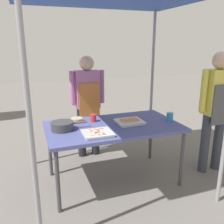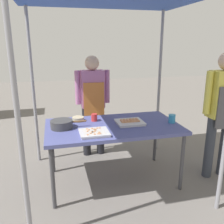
{
  "view_description": "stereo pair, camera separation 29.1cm",
  "coord_description": "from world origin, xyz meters",
  "px_view_note": "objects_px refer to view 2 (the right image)",
  "views": [
    {
      "loc": [
        -0.94,
        -2.59,
        1.7
      ],
      "look_at": [
        0.0,
        0.05,
        0.9
      ],
      "focal_mm": 38.56,
      "sensor_mm": 36.0,
      "label": 1
    },
    {
      "loc": [
        -0.66,
        -2.67,
        1.7
      ],
      "look_at": [
        0.0,
        0.05,
        0.9
      ],
      "focal_mm": 38.56,
      "sensor_mm": 36.0,
      "label": 2
    }
  ],
  "objects_px": {
    "condiment_bowl": "(78,119)",
    "tray_meat_skewers": "(94,133)",
    "drink_cup_near_edge": "(94,117)",
    "customer_nearby": "(222,106)",
    "stall_table": "(113,129)",
    "drink_cup_by_wok": "(172,119)",
    "vendor_woman": "(93,99)",
    "tray_grilled_sausages": "(130,122)",
    "cooking_wok": "(62,124)"
  },
  "relations": [
    {
      "from": "tray_meat_skewers",
      "to": "vendor_woman",
      "type": "distance_m",
      "value": 1.09
    },
    {
      "from": "tray_meat_skewers",
      "to": "customer_nearby",
      "type": "distance_m",
      "value": 1.63
    },
    {
      "from": "vendor_woman",
      "to": "customer_nearby",
      "type": "bearing_deg",
      "value": 144.84
    },
    {
      "from": "drink_cup_near_edge",
      "to": "customer_nearby",
      "type": "xyz_separation_m",
      "value": [
        1.54,
        -0.41,
        0.16
      ]
    },
    {
      "from": "stall_table",
      "to": "cooking_wok",
      "type": "distance_m",
      "value": 0.61
    },
    {
      "from": "drink_cup_near_edge",
      "to": "customer_nearby",
      "type": "bearing_deg",
      "value": -14.98
    },
    {
      "from": "tray_meat_skewers",
      "to": "vendor_woman",
      "type": "relative_size",
      "value": 0.21
    },
    {
      "from": "cooking_wok",
      "to": "drink_cup_by_wok",
      "type": "bearing_deg",
      "value": -5.18
    },
    {
      "from": "tray_grilled_sausages",
      "to": "drink_cup_by_wok",
      "type": "xyz_separation_m",
      "value": [
        0.52,
        -0.09,
        0.03
      ]
    },
    {
      "from": "customer_nearby",
      "to": "stall_table",
      "type": "bearing_deg",
      "value": 171.52
    },
    {
      "from": "vendor_woman",
      "to": "customer_nearby",
      "type": "distance_m",
      "value": 1.78
    },
    {
      "from": "condiment_bowl",
      "to": "stall_table",
      "type": "bearing_deg",
      "value": -33.35
    },
    {
      "from": "vendor_woman",
      "to": "drink_cup_near_edge",
      "type": "bearing_deg",
      "value": 82.06
    },
    {
      "from": "customer_nearby",
      "to": "tray_meat_skewers",
      "type": "bearing_deg",
      "value": -178.3
    },
    {
      "from": "tray_meat_skewers",
      "to": "vendor_woman",
      "type": "bearing_deg",
      "value": 81.24
    },
    {
      "from": "tray_meat_skewers",
      "to": "drink_cup_near_edge",
      "type": "height_order",
      "value": "drink_cup_near_edge"
    },
    {
      "from": "condiment_bowl",
      "to": "customer_nearby",
      "type": "bearing_deg",
      "value": -14.8
    },
    {
      "from": "stall_table",
      "to": "drink_cup_near_edge",
      "type": "xyz_separation_m",
      "value": [
        -0.19,
        0.21,
        0.1
      ]
    },
    {
      "from": "tray_meat_skewers",
      "to": "drink_cup_near_edge",
      "type": "relative_size",
      "value": 3.44
    },
    {
      "from": "drink_cup_near_edge",
      "to": "vendor_woman",
      "type": "bearing_deg",
      "value": 82.06
    },
    {
      "from": "vendor_woman",
      "to": "cooking_wok",
      "type": "bearing_deg",
      "value": 57.87
    },
    {
      "from": "tray_grilled_sausages",
      "to": "drink_cup_near_edge",
      "type": "distance_m",
      "value": 0.46
    },
    {
      "from": "tray_grilled_sausages",
      "to": "cooking_wok",
      "type": "bearing_deg",
      "value": 177.5
    },
    {
      "from": "tray_meat_skewers",
      "to": "customer_nearby",
      "type": "bearing_deg",
      "value": 1.7
    },
    {
      "from": "drink_cup_near_edge",
      "to": "cooking_wok",
      "type": "bearing_deg",
      "value": -156.53
    },
    {
      "from": "cooking_wok",
      "to": "vendor_woman",
      "type": "height_order",
      "value": "vendor_woman"
    },
    {
      "from": "cooking_wok",
      "to": "customer_nearby",
      "type": "relative_size",
      "value": 0.26
    },
    {
      "from": "stall_table",
      "to": "drink_cup_by_wok",
      "type": "relative_size",
      "value": 15.08
    },
    {
      "from": "drink_cup_by_wok",
      "to": "drink_cup_near_edge",
      "type": "bearing_deg",
      "value": 162.05
    },
    {
      "from": "drink_cup_near_edge",
      "to": "stall_table",
      "type": "bearing_deg",
      "value": -47.52
    },
    {
      "from": "tray_meat_skewers",
      "to": "drink_cup_near_edge",
      "type": "xyz_separation_m",
      "value": [
        0.08,
        0.46,
        0.03
      ]
    },
    {
      "from": "tray_meat_skewers",
      "to": "drink_cup_by_wok",
      "type": "relative_size",
      "value": 3.0
    },
    {
      "from": "stall_table",
      "to": "customer_nearby",
      "type": "distance_m",
      "value": 1.39
    },
    {
      "from": "tray_meat_skewers",
      "to": "cooking_wok",
      "type": "height_order",
      "value": "cooking_wok"
    },
    {
      "from": "stall_table",
      "to": "drink_cup_near_edge",
      "type": "distance_m",
      "value": 0.3
    },
    {
      "from": "tray_grilled_sausages",
      "to": "tray_meat_skewers",
      "type": "xyz_separation_m",
      "value": [
        -0.49,
        -0.25,
        -0.0
      ]
    },
    {
      "from": "drink_cup_near_edge",
      "to": "customer_nearby",
      "type": "relative_size",
      "value": 0.06
    },
    {
      "from": "tray_grilled_sausages",
      "to": "tray_meat_skewers",
      "type": "height_order",
      "value": "tray_grilled_sausages"
    },
    {
      "from": "condiment_bowl",
      "to": "drink_cup_near_edge",
      "type": "relative_size",
      "value": 1.61
    },
    {
      "from": "customer_nearby",
      "to": "condiment_bowl",
      "type": "bearing_deg",
      "value": 165.2
    },
    {
      "from": "tray_grilled_sausages",
      "to": "tray_meat_skewers",
      "type": "distance_m",
      "value": 0.55
    },
    {
      "from": "cooking_wok",
      "to": "vendor_woman",
      "type": "bearing_deg",
      "value": 57.87
    },
    {
      "from": "stall_table",
      "to": "tray_meat_skewers",
      "type": "bearing_deg",
      "value": -137.65
    },
    {
      "from": "cooking_wok",
      "to": "drink_cup_by_wok",
      "type": "distance_m",
      "value": 1.34
    },
    {
      "from": "tray_meat_skewers",
      "to": "stall_table",
      "type": "bearing_deg",
      "value": 42.35
    },
    {
      "from": "condiment_bowl",
      "to": "tray_meat_skewers",
      "type": "bearing_deg",
      "value": -76.69
    },
    {
      "from": "drink_cup_by_wok",
      "to": "vendor_woman",
      "type": "relative_size",
      "value": 0.07
    },
    {
      "from": "tray_grilled_sausages",
      "to": "cooking_wok",
      "type": "height_order",
      "value": "cooking_wok"
    },
    {
      "from": "condiment_bowl",
      "to": "vendor_woman",
      "type": "height_order",
      "value": "vendor_woman"
    },
    {
      "from": "drink_cup_by_wok",
      "to": "stall_table",
      "type": "bearing_deg",
      "value": 173.1
    }
  ]
}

